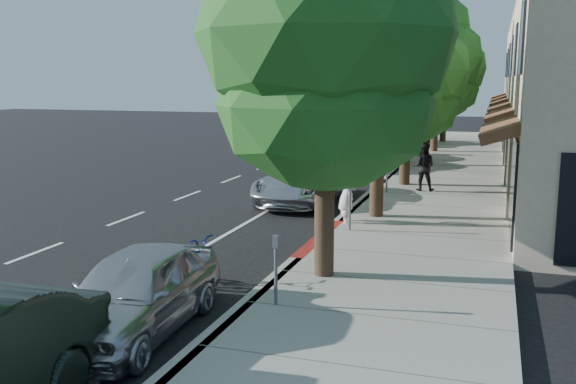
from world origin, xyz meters
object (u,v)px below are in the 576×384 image
at_px(street_tree_1, 380,53).
at_px(white_pickup, 376,146).
at_px(street_tree_0, 326,40).
at_px(street_tree_4, 437,70).
at_px(bicycle, 182,259).
at_px(dark_sedan, 355,151).
at_px(near_car_a, 135,292).
at_px(pedestrian, 423,167).
at_px(street_tree_5, 445,70).
at_px(street_tree_2, 408,74).
at_px(dark_suv_far, 411,132).
at_px(silver_suv, 304,181).
at_px(street_tree_3, 425,61).
at_px(cyclist, 347,193).

bearing_deg(street_tree_1, white_pickup, 100.26).
bearing_deg(street_tree_0, street_tree_4, 90.00).
bearing_deg(street_tree_0, bicycle, -159.68).
xyz_separation_m(dark_sedan, near_car_a, (0.68, -20.06, -0.16)).
height_order(street_tree_4, bicycle, street_tree_4).
bearing_deg(street_tree_1, pedestrian, 80.36).
bearing_deg(white_pickup, street_tree_1, -76.25).
relative_size(dark_sedan, pedestrian, 3.04).
distance_m(street_tree_5, near_car_a, 33.87).
xyz_separation_m(street_tree_2, near_car_a, (-2.21, -15.56, -3.59)).
bearing_deg(near_car_a, pedestrian, 75.21).
bearing_deg(near_car_a, dark_suv_far, 86.21).
height_order(street_tree_1, white_pickup, street_tree_1).
xyz_separation_m(street_tree_0, pedestrian, (0.82, 10.81, -3.82)).
xyz_separation_m(street_tree_1, white_pickup, (-2.42, 13.39, -4.03)).
bearing_deg(street_tree_5, silver_suv, -97.36).
distance_m(street_tree_5, dark_sedan, 14.33).
relative_size(street_tree_1, dark_sedan, 1.47).
bearing_deg(street_tree_5, white_pickup, -102.88).
bearing_deg(near_car_a, white_pickup, 87.64).
relative_size(street_tree_3, dark_sedan, 1.54).
xyz_separation_m(street_tree_1, pedestrian, (0.82, 4.81, -3.81)).
bearing_deg(cyclist, pedestrian, -37.45).
xyz_separation_m(street_tree_0, silver_suv, (-2.83, 8.09, -4.11)).
distance_m(street_tree_4, dark_sedan, 8.86).
bearing_deg(silver_suv, street_tree_3, 74.79).
bearing_deg(street_tree_5, street_tree_0, -90.00).
height_order(street_tree_5, bicycle, street_tree_5).
bearing_deg(pedestrian, near_car_a, 76.46).
bearing_deg(silver_suv, pedestrian, 37.44).
bearing_deg(silver_suv, street_tree_5, 83.36).
relative_size(near_car_a, pedestrian, 2.39).
distance_m(cyclist, near_car_a, 8.71).
bearing_deg(pedestrian, white_pickup, -70.97).
relative_size(cyclist, pedestrian, 1.11).
height_order(street_tree_0, dark_sedan, street_tree_0).
bearing_deg(street_tree_1, cyclist, -123.02).
relative_size(street_tree_0, silver_suv, 1.54).
xyz_separation_m(dark_suv_far, pedestrian, (2.54, -16.93, 0.15)).
distance_m(cyclist, pedestrian, 5.99).
bearing_deg(silver_suv, white_pickup, 88.67).
distance_m(dark_suv_far, pedestrian, 17.12).
xyz_separation_m(street_tree_1, dark_sedan, (-2.89, 10.50, -3.96)).
distance_m(street_tree_3, silver_suv, 11.12).
xyz_separation_m(bicycle, silver_suv, (-0.13, 9.09, 0.20)).
bearing_deg(silver_suv, street_tree_4, 80.64).
distance_m(cyclist, silver_suv, 3.79).
distance_m(street_tree_3, street_tree_4, 6.01).
bearing_deg(dark_sedan, bicycle, -93.35).
bearing_deg(bicycle, street_tree_0, -55.98).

